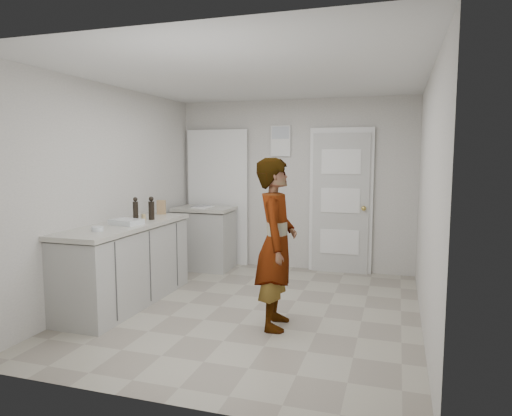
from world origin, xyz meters
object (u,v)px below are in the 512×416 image
(person, at_px, (276,244))
(oil_cruet_b, at_px, (136,209))
(cake_mix_box, at_px, (161,207))
(baking_dish, at_px, (126,222))
(spice_jar, at_px, (144,217))
(egg_bowl, at_px, (97,229))
(oil_cruet_a, at_px, (151,209))

(person, height_order, oil_cruet_b, person)
(cake_mix_box, height_order, baking_dish, cake_mix_box)
(spice_jar, height_order, baking_dish, spice_jar)
(egg_bowl, bearing_deg, spice_jar, 87.08)
(cake_mix_box, distance_m, oil_cruet_a, 0.50)
(person, relative_size, spice_jar, 22.26)
(person, distance_m, oil_cruet_a, 1.78)
(spice_jar, bearing_deg, baking_dish, -92.49)
(person, distance_m, cake_mix_box, 2.10)
(oil_cruet_b, bearing_deg, baking_dish, -79.31)
(spice_jar, relative_size, egg_bowl, 0.63)
(person, distance_m, spice_jar, 1.80)
(oil_cruet_b, relative_size, egg_bowl, 2.36)
(person, height_order, baking_dish, person)
(cake_mix_box, height_order, oil_cruet_a, oil_cruet_a)
(cake_mix_box, bearing_deg, egg_bowl, -107.08)
(person, bearing_deg, oil_cruet_a, 64.42)
(oil_cruet_a, distance_m, baking_dish, 0.44)
(oil_cruet_a, height_order, egg_bowl, oil_cruet_a)
(cake_mix_box, bearing_deg, oil_cruet_a, -92.95)
(spice_jar, distance_m, baking_dish, 0.34)
(baking_dish, bearing_deg, spice_jar, 87.51)
(person, bearing_deg, spice_jar, 67.65)
(baking_dish, distance_m, egg_bowl, 0.48)
(cake_mix_box, relative_size, baking_dish, 0.50)
(oil_cruet_b, distance_m, egg_bowl, 0.76)
(oil_cruet_a, relative_size, oil_cruet_b, 0.99)
(oil_cruet_b, bearing_deg, spice_jar, 42.95)
(person, distance_m, egg_bowl, 1.82)
(person, xyz_separation_m, oil_cruet_a, (-1.68, 0.54, 0.22))
(cake_mix_box, xyz_separation_m, oil_cruet_b, (0.01, -0.63, 0.04))
(cake_mix_box, xyz_separation_m, egg_bowl, (0.04, -1.38, -0.07))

